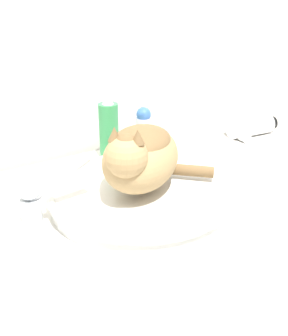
% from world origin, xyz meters
% --- Properties ---
extents(wall_back, '(8.00, 0.05, 2.40)m').
position_xyz_m(wall_back, '(0.00, 0.67, 1.20)').
color(wall_back, silver).
rests_on(wall_back, ground_plane).
extents(vanity_counter, '(1.24, 0.62, 0.82)m').
position_xyz_m(vanity_counter, '(0.00, 0.31, 0.41)').
color(vanity_counter, white).
rests_on(vanity_counter, ground_plane).
extents(sink_basin, '(0.44, 0.44, 0.05)m').
position_xyz_m(sink_basin, '(-0.06, 0.26, 0.84)').
color(sink_basin, silver).
rests_on(sink_basin, vanity_counter).
extents(cat, '(0.33, 0.28, 0.17)m').
position_xyz_m(cat, '(-0.06, 0.25, 0.95)').
color(cat, tan).
rests_on(cat, sink_basin).
extents(faucet, '(0.16, 0.06, 0.15)m').
position_xyz_m(faucet, '(-0.29, 0.29, 0.89)').
color(faucet, silver).
rests_on(faucet, vanity_counter).
extents(deodorant_stick, '(0.05, 0.05, 0.14)m').
position_xyz_m(deodorant_stick, '(0.14, 0.54, 0.89)').
color(deodorant_stick, silver).
rests_on(deodorant_stick, vanity_counter).
extents(spray_bottle_trigger, '(0.06, 0.06, 0.19)m').
position_xyz_m(spray_bottle_trigger, '(0.02, 0.54, 0.91)').
color(spray_bottle_trigger, '#338C4C').
rests_on(spray_bottle_trigger, vanity_counter).
extents(hair_dryer, '(0.18, 0.11, 0.06)m').
position_xyz_m(hair_dryer, '(0.51, 0.46, 0.85)').
color(hair_dryer, silver).
rests_on(hair_dryer, vanity_counter).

